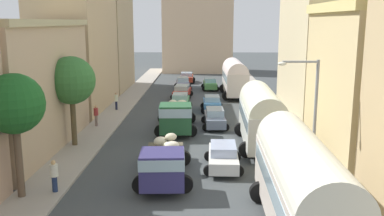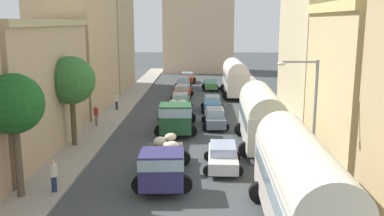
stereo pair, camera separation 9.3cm
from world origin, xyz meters
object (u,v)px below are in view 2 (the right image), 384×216
(car_4, at_px, (223,156))
(car_6, at_px, (212,103))
(car_1, at_px, (182,91))
(car_5, at_px, (215,118))
(car_7, at_px, (211,84))
(pedestrian_2, at_px, (54,175))
(streetlamp_near, at_px, (309,111))
(car_3, at_px, (187,77))
(pedestrian_0, at_px, (116,100))
(pedestrian_3, at_px, (96,115))
(parked_bus_0, at_px, (300,182))
(parked_bus_2, at_px, (235,76))
(car_2, at_px, (183,83))
(cargo_truck_0, at_px, (163,162))
(cargo_truck_1, at_px, (176,116))
(parked_bus_1, at_px, (261,115))
(car_0, at_px, (180,102))

(car_4, distance_m, car_6, 15.91)
(car_1, xyz_separation_m, car_6, (3.17, -7.14, 0.03))
(car_5, bearing_deg, car_7, 90.12)
(car_7, height_order, pedestrian_2, pedestrian_2)
(streetlamp_near, bearing_deg, car_3, 101.41)
(car_5, distance_m, pedestrian_0, 10.97)
(car_6, xyz_separation_m, pedestrian_3, (-9.42, -6.54, 0.30))
(parked_bus_0, distance_m, parked_bus_2, 31.98)
(car_2, relative_size, car_3, 1.15)
(car_5, xyz_separation_m, pedestrian_2, (-8.28, -13.84, 0.23))
(cargo_truck_0, bearing_deg, pedestrian_3, 118.78)
(parked_bus_2, relative_size, cargo_truck_0, 1.17)
(streetlamp_near, bearing_deg, cargo_truck_0, 179.98)
(car_6, distance_m, pedestrian_3, 11.48)
(car_7, xyz_separation_m, pedestrian_0, (-9.15, -13.03, 0.27))
(car_1, distance_m, car_2, 6.09)
(car_3, distance_m, pedestrian_0, 20.24)
(cargo_truck_1, bearing_deg, car_5, 30.64)
(parked_bus_1, bearing_deg, pedestrian_2, -142.78)
(parked_bus_2, relative_size, car_2, 1.86)
(car_7, bearing_deg, pedestrian_3, -115.93)
(cargo_truck_0, relative_size, pedestrian_3, 3.77)
(car_0, height_order, pedestrian_2, pedestrian_2)
(car_5, bearing_deg, parked_bus_2, 79.50)
(car_3, bearing_deg, car_1, -90.42)
(parked_bus_2, distance_m, car_1, 6.24)
(pedestrian_2, relative_size, pedestrian_3, 0.96)
(pedestrian_3, distance_m, streetlamp_near, 18.47)
(car_3, bearing_deg, streetlamp_near, -78.59)
(car_3, bearing_deg, car_6, -80.89)
(pedestrian_0, bearing_deg, car_0, 4.81)
(parked_bus_0, bearing_deg, car_5, 99.18)
(streetlamp_near, bearing_deg, car_7, 98.09)
(car_1, relative_size, car_3, 1.15)
(cargo_truck_1, height_order, car_3, cargo_truck_1)
(car_6, bearing_deg, car_2, 104.24)
(car_3, height_order, pedestrian_0, pedestrian_0)
(car_6, bearing_deg, parked_bus_1, -74.90)
(parked_bus_0, relative_size, car_3, 2.54)
(cargo_truck_1, xyz_separation_m, car_6, (2.94, 7.87, -0.53))
(cargo_truck_0, distance_m, cargo_truck_1, 10.46)
(pedestrian_2, bearing_deg, streetlamp_near, 7.11)
(car_1, distance_m, pedestrian_0, 9.35)
(car_0, relative_size, car_2, 0.91)
(parked_bus_2, xyz_separation_m, pedestrian_0, (-11.85, -8.40, -1.26))
(cargo_truck_1, bearing_deg, pedestrian_0, 128.35)
(car_4, bearing_deg, pedestrian_2, -154.69)
(car_2, xyz_separation_m, pedestrian_2, (-4.84, -33.15, 0.22))
(pedestrian_2, height_order, pedestrian_3, pedestrian_3)
(cargo_truck_1, distance_m, car_6, 8.42)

